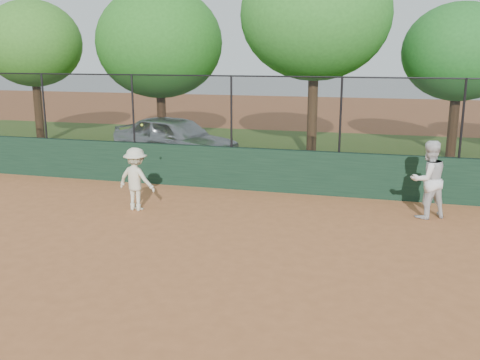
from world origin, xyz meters
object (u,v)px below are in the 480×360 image
(tree_0, at_px, (33,44))
(tree_2, at_px, (315,15))
(player_second, at_px, (428,180))
(parked_car, at_px, (175,139))
(player_main, at_px, (136,179))
(tree_3, at_px, (460,52))
(tree_1, at_px, (159,43))

(tree_0, height_order, tree_2, tree_2)
(player_second, relative_size, tree_0, 0.31)
(parked_car, bearing_deg, tree_0, 92.60)
(player_main, height_order, tree_2, tree_2)
(player_second, height_order, tree_3, tree_3)
(tree_0, height_order, tree_3, tree_0)
(tree_0, bearing_deg, player_main, -43.49)
(tree_2, relative_size, tree_3, 1.31)
(player_second, bearing_deg, parked_car, -59.60)
(tree_2, bearing_deg, tree_0, 178.05)
(parked_car, height_order, player_main, player_main)
(player_second, distance_m, player_main, 6.96)
(player_second, relative_size, tree_3, 0.33)
(player_main, distance_m, tree_0, 12.12)
(parked_car, relative_size, player_second, 2.65)
(parked_car, bearing_deg, player_main, -147.21)
(tree_3, bearing_deg, parked_car, -159.34)
(tree_2, distance_m, tree_3, 5.43)
(tree_2, height_order, tree_3, tree_2)
(player_second, xyz_separation_m, tree_3, (1.35, 8.19, 2.90))
(tree_1, xyz_separation_m, tree_2, (6.27, -0.91, 0.88))
(parked_car, xyz_separation_m, player_main, (1.35, -5.83, -0.05))
(tree_3, bearing_deg, tree_1, -175.39)
(tree_3, bearing_deg, tree_2, -159.89)
(tree_1, bearing_deg, parked_car, -58.08)
(player_second, height_order, tree_1, tree_1)
(parked_car, distance_m, player_second, 9.40)
(tree_0, distance_m, tree_1, 5.44)
(parked_car, distance_m, tree_2, 6.50)
(parked_car, xyz_separation_m, tree_2, (4.59, 1.78, 4.24))
(parked_car, relative_size, tree_1, 0.76)
(tree_0, relative_size, tree_2, 0.81)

